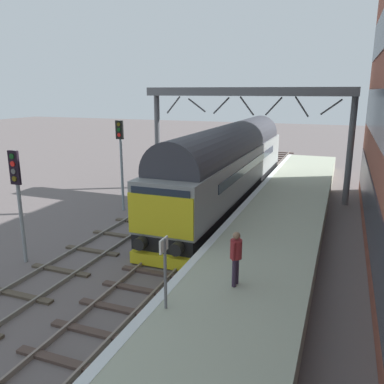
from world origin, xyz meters
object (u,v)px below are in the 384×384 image
at_px(diesel_locomotive, 230,162).
at_px(platform_number_sign, 165,262).
at_px(waiting_passenger, 236,254).
at_px(signal_post_mid, 18,191).
at_px(signal_post_far, 121,154).

relative_size(diesel_locomotive, platform_number_sign, 9.99).
bearing_deg(diesel_locomotive, waiting_passenger, -73.40).
height_order(signal_post_mid, signal_post_far, signal_post_far).
relative_size(signal_post_mid, platform_number_sign, 2.28).
xyz_separation_m(diesel_locomotive, signal_post_mid, (-5.15, -10.96, 0.39)).
bearing_deg(waiting_passenger, signal_post_mid, 90.48).
xyz_separation_m(diesel_locomotive, platform_number_sign, (2.13, -13.64, -0.20)).
relative_size(platform_number_sign, waiting_passenger, 1.18).
relative_size(signal_post_mid, signal_post_far, 0.88).
bearing_deg(waiting_passenger, platform_number_sign, 149.53).
relative_size(diesel_locomotive, signal_post_far, 3.87).
height_order(signal_post_mid, waiting_passenger, signal_post_mid).
relative_size(signal_post_mid, waiting_passenger, 2.69).
xyz_separation_m(signal_post_far, platform_number_sign, (7.28, -10.14, -0.89)).
distance_m(diesel_locomotive, signal_post_far, 6.26).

